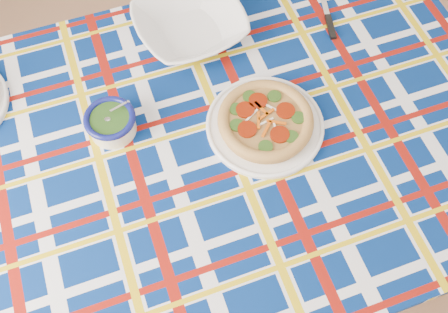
# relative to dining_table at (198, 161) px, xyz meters

# --- Properties ---
(dining_table) EXTENTS (1.98, 1.62, 0.80)m
(dining_table) POSITION_rel_dining_table_xyz_m (0.00, 0.00, 0.00)
(dining_table) COLOR brown
(dining_table) RESTS_ON floor
(tablecloth) EXTENTS (2.02, 1.66, 0.11)m
(tablecloth) POSITION_rel_dining_table_xyz_m (-0.00, 0.00, 0.03)
(tablecloth) COLOR navy
(tablecloth) RESTS_ON dining_table
(main_focaccia_plate) EXTENTS (0.41, 0.41, 0.06)m
(main_focaccia_plate) POSITION_rel_dining_table_xyz_m (0.18, 0.06, 0.11)
(main_focaccia_plate) COLOR #A07239
(main_focaccia_plate) RESTS_ON tablecloth
(pesto_bowl) EXTENTS (0.16, 0.16, 0.08)m
(pesto_bowl) POSITION_rel_dining_table_xyz_m (-0.22, 0.04, 0.12)
(pesto_bowl) COLOR #17350E
(pesto_bowl) RESTS_ON tablecloth
(serving_bowl) EXTENTS (0.42, 0.42, 0.08)m
(serving_bowl) POSITION_rel_dining_table_xyz_m (-0.04, 0.38, 0.12)
(serving_bowl) COLOR white
(serving_bowl) RESTS_ON tablecloth
(table_knife) EXTENTS (0.05, 0.23, 0.01)m
(table_knife) POSITION_rel_dining_table_xyz_m (0.36, 0.52, 0.09)
(table_knife) COLOR silver
(table_knife) RESTS_ON tablecloth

